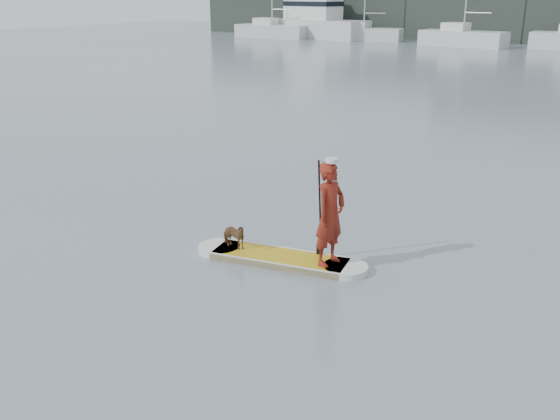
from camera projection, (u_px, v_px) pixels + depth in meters
The scene contains 10 objects.
ground at pixel (375, 209), 14.25m from camera, with size 140.00×140.00×0.00m, color slate.
paddleboard at pixel (280, 258), 11.46m from camera, with size 3.25×1.29×0.12m.
paddler at pixel (330, 214), 10.81m from camera, with size 0.68×0.44×1.85m, color maroon.
white_cap at pixel (332, 160), 10.49m from camera, with size 0.22×0.22×0.07m, color silver.
dog at pixel (233, 236), 11.69m from camera, with size 0.27×0.59×0.50m, color brown.
paddle at pixel (320, 220), 11.26m from camera, with size 0.10×0.30×2.00m.
sailboat_a at pixel (272, 30), 65.67m from camera, with size 8.05×2.81×11.55m.
sailboat_b at pixel (363, 33), 62.15m from camera, with size 7.86×3.52×11.26m.
sailboat_c at pixel (462, 37), 55.52m from camera, with size 7.83×3.38×10.90m.
motor_yacht_b at pixel (317, 19), 64.96m from camera, with size 10.94×5.29×6.92m.
Camera 1 is at (5.46, -12.48, 4.70)m, focal length 40.00 mm.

